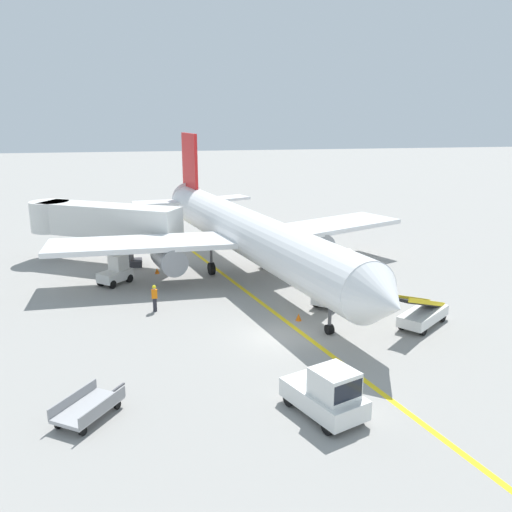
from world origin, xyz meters
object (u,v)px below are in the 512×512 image
at_px(airliner, 245,232).
at_px(baggage_tug_by_cargo_door, 116,271).
at_px(baggage_tug_near_wing, 343,265).
at_px(safety_cone_nose_right, 293,260).
at_px(belt_loader_forward_hold, 422,313).
at_px(ground_crew_marshaller, 155,297).
at_px(belt_loader_aft_hold, 334,292).
at_px(safety_cone_nose_left, 299,317).
at_px(baggage_cart_loaded, 89,408).
at_px(safety_cone_wingtip_left, 157,271).
at_px(jet_bridge, 94,220).
at_px(pushback_tug, 327,394).

distance_m(airliner, baggage_tug_by_cargo_door, 9.75).
relative_size(airliner, baggage_tug_near_wing, 14.15).
bearing_deg(baggage_tug_by_cargo_door, safety_cone_nose_right, 12.49).
height_order(belt_loader_forward_hold, ground_crew_marshaller, belt_loader_forward_hold).
bearing_deg(belt_loader_aft_hold, baggage_tug_near_wing, 64.48).
bearing_deg(safety_cone_nose_right, safety_cone_nose_left, -103.14).
xyz_separation_m(baggage_tug_near_wing, baggage_cart_loaded, (-16.75, -16.81, -0.46)).
relative_size(airliner, belt_loader_aft_hold, 7.76).
height_order(belt_loader_aft_hold, ground_crew_marshaller, belt_loader_aft_hold).
height_order(belt_loader_aft_hold, safety_cone_wingtip_left, belt_loader_aft_hold).
distance_m(jet_bridge, pushback_tug, 28.43).
height_order(belt_loader_forward_hold, safety_cone_wingtip_left, belt_loader_forward_hold).
relative_size(baggage_tug_near_wing, safety_cone_wingtip_left, 5.62).
bearing_deg(safety_cone_nose_left, baggage_tug_by_cargo_door, 139.38).
bearing_deg(safety_cone_nose_right, safety_cone_wingtip_left, -174.59).
bearing_deg(safety_cone_nose_right, belt_loader_forward_hold, -75.30).
bearing_deg(baggage_tug_near_wing, ground_crew_marshaller, -160.80).
xyz_separation_m(baggage_tug_near_wing, belt_loader_forward_hold, (1.13, -10.22, -0.15)).
relative_size(jet_bridge, safety_cone_nose_left, 28.08).
xyz_separation_m(airliner, baggage_tug_by_cargo_door, (-9.43, -0.02, -2.49)).
bearing_deg(baggage_tug_by_cargo_door, safety_cone_wingtip_left, 35.27).
distance_m(belt_loader_forward_hold, safety_cone_nose_left, 7.13).
height_order(pushback_tug, belt_loader_aft_hold, belt_loader_aft_hold).
relative_size(airliner, safety_cone_nose_left, 79.57).
relative_size(baggage_tug_by_cargo_door, safety_cone_nose_right, 6.03).
bearing_deg(baggage_cart_loaded, safety_cone_wingtip_left, 81.58).
distance_m(jet_bridge, safety_cone_wingtip_left, 7.14).
xyz_separation_m(pushback_tug, baggage_tug_near_wing, (7.27, 18.43, -0.07)).
bearing_deg(safety_cone_nose_left, baggage_cart_loaded, -141.78).
bearing_deg(baggage_cart_loaded, airliner, 62.33).
height_order(baggage_tug_by_cargo_door, safety_cone_nose_left, baggage_tug_by_cargo_door).
distance_m(airliner, jet_bridge, 12.89).
distance_m(pushback_tug, belt_loader_forward_hold, 11.75).
relative_size(ground_crew_marshaller, safety_cone_nose_right, 3.86).
height_order(jet_bridge, ground_crew_marshaller, jet_bridge).
height_order(jet_bridge, baggage_tug_by_cargo_door, jet_bridge).
height_order(belt_loader_forward_hold, safety_cone_nose_right, belt_loader_forward_hold).
bearing_deg(baggage_tug_by_cargo_door, baggage_tug_near_wing, -4.72).
distance_m(baggage_cart_loaded, safety_cone_nose_left, 14.15).
xyz_separation_m(baggage_tug_near_wing, baggage_tug_by_cargo_door, (-16.64, 1.37, 0.00)).
relative_size(airliner, baggage_tug_by_cargo_door, 13.20).
xyz_separation_m(belt_loader_forward_hold, ground_crew_marshaller, (-15.13, 5.35, 0.13)).
height_order(baggage_tug_near_wing, ground_crew_marshaller, baggage_tug_near_wing).
xyz_separation_m(airliner, jet_bridge, (-11.32, 6.16, 0.12)).
distance_m(safety_cone_nose_left, safety_cone_nose_right, 12.85).
distance_m(airliner, belt_loader_forward_hold, 14.54).
bearing_deg(baggage_cart_loaded, baggage_tug_near_wing, 45.10).
xyz_separation_m(baggage_tug_by_cargo_door, safety_cone_nose_right, (13.92, 3.08, -0.71)).
relative_size(baggage_tug_near_wing, baggage_tug_by_cargo_door, 0.93).
height_order(airliner, belt_loader_aft_hold, airliner).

